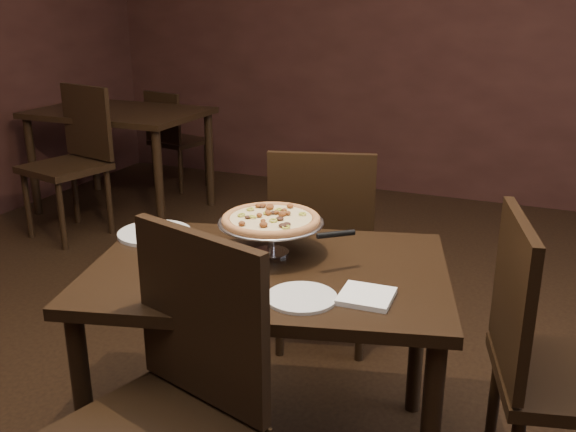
% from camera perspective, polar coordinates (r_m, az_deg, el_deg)
% --- Properties ---
extents(room, '(6.04, 7.04, 2.84)m').
position_cam_1_polar(room, '(1.87, -0.65, 14.10)').
color(room, black).
rests_on(room, ground).
extents(dining_table, '(1.32, 1.04, 0.72)m').
position_cam_1_polar(dining_table, '(2.14, -1.77, -6.87)').
color(dining_table, black).
rests_on(dining_table, ground).
extents(background_table, '(1.24, 0.82, 0.77)m').
position_cam_1_polar(background_table, '(5.00, -14.74, 7.95)').
color(background_table, black).
rests_on(background_table, ground).
extents(pizza_stand, '(0.36, 0.36, 0.15)m').
position_cam_1_polar(pizza_stand, '(2.17, -1.53, -0.35)').
color(pizza_stand, '#B5B4BB').
rests_on(pizza_stand, dining_table).
extents(parmesan_shaker, '(0.06, 0.06, 0.11)m').
position_cam_1_polar(parmesan_shaker, '(1.98, -6.31, -4.53)').
color(parmesan_shaker, '#F7E9C0').
rests_on(parmesan_shaker, dining_table).
extents(pepper_flake_shaker, '(0.06, 0.06, 0.11)m').
position_cam_1_polar(pepper_flake_shaker, '(1.91, -9.11, -5.46)').
color(pepper_flake_shaker, maroon).
rests_on(pepper_flake_shaker, dining_table).
extents(packet_caddy, '(0.10, 0.10, 0.08)m').
position_cam_1_polar(packet_caddy, '(2.09, -8.26, -3.82)').
color(packet_caddy, black).
rests_on(packet_caddy, dining_table).
extents(napkin_stack, '(0.16, 0.16, 0.02)m').
position_cam_1_polar(napkin_stack, '(1.89, 6.98, -7.10)').
color(napkin_stack, white).
rests_on(napkin_stack, dining_table).
extents(plate_left, '(0.27, 0.27, 0.01)m').
position_cam_1_polar(plate_left, '(2.43, -11.78, -1.50)').
color(plate_left, white).
rests_on(plate_left, dining_table).
extents(plate_near, '(0.21, 0.21, 0.01)m').
position_cam_1_polar(plate_near, '(1.88, 1.20, -7.26)').
color(plate_near, white).
rests_on(plate_near, dining_table).
extents(serving_spatula, '(0.17, 0.17, 0.02)m').
position_cam_1_polar(serving_spatula, '(2.04, 4.28, -1.67)').
color(serving_spatula, '#B5B4BB').
rests_on(serving_spatula, pizza_stand).
extents(chair_far, '(0.55, 0.55, 0.96)m').
position_cam_1_polar(chair_far, '(2.87, 3.07, -2.30)').
color(chair_far, black).
rests_on(chair_far, ground).
extents(chair_near, '(0.58, 0.58, 0.99)m').
position_cam_1_polar(chair_near, '(1.78, -10.66, -16.35)').
color(chair_near, black).
rests_on(chair_near, ground).
extents(chair_side, '(0.55, 0.55, 0.96)m').
position_cam_1_polar(chair_side, '(2.13, 22.18, -11.61)').
color(chair_side, black).
rests_on(chair_side, ground).
extents(bg_chair_far, '(0.47, 0.47, 0.84)m').
position_cam_1_polar(bg_chair_far, '(5.53, -10.16, 6.99)').
color(bg_chair_far, black).
rests_on(bg_chair_far, ground).
extents(bg_chair_near, '(0.57, 0.57, 1.01)m').
position_cam_1_polar(bg_chair_near, '(4.59, -18.52, 5.12)').
color(bg_chair_near, black).
rests_on(bg_chair_near, ground).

